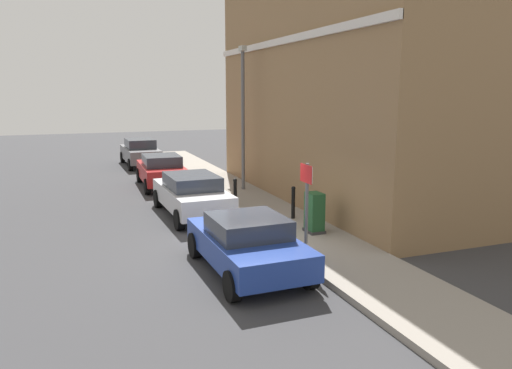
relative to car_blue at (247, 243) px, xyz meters
The scene contains 12 objects.
ground 1.73m from the car_blue, 75.09° to the left, with size 80.00×80.00×0.00m, color #38383A.
sidewalk 7.94m from the car_blue, 71.93° to the left, with size 2.30×30.00×0.15m, color gray.
corner_building 10.45m from the car_blue, 40.67° to the left, with size 7.57×13.56×9.25m.
car_blue is the anchor object (origin of this frame).
car_silver 5.65m from the car_blue, 89.50° to the left, with size 1.99×4.36×1.41m.
car_red 11.04m from the car_blue, 90.04° to the left, with size 1.89×4.01×1.43m.
car_grey 17.68m from the car_blue, 89.99° to the left, with size 1.86×4.35×1.51m.
utility_cabinet 3.34m from the car_blue, 35.31° to the left, with size 0.46×0.61×1.15m.
bollard_near_cabinet 4.55m from the car_blue, 51.65° to the left, with size 0.14×0.14×1.04m.
bollard_far_kerb 5.77m from the car_blue, 74.39° to the left, with size 0.14×0.14×1.04m.
street_sign 1.84m from the car_blue, ahead, with size 0.08×0.60×2.30m.
lamppost 9.45m from the car_blue, 71.28° to the left, with size 0.20×0.44×5.72m.
Camera 1 is at (-4.09, -11.81, 4.14)m, focal length 34.74 mm.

